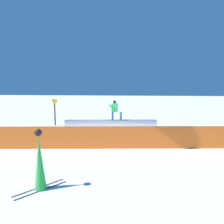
{
  "coord_description": "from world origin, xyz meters",
  "views": [
    {
      "loc": [
        -1.71,
        13.43,
        2.88
      ],
      "look_at": [
        -0.21,
        0.97,
        1.32
      ],
      "focal_mm": 31.07,
      "sensor_mm": 36.0,
      "label": 1
    }
  ],
  "objects_px": {
    "trail_marker": "(55,111)",
    "background_skier_left": "(40,162)",
    "snowboarder": "(115,109)",
    "grind_box": "(111,125)"
  },
  "relations": [
    {
      "from": "snowboarder",
      "to": "background_skier_left",
      "type": "xyz_separation_m",
      "value": [
        1.25,
        8.53,
        -0.56
      ]
    },
    {
      "from": "grind_box",
      "to": "trail_marker",
      "type": "relative_size",
      "value": 3.17
    },
    {
      "from": "grind_box",
      "to": "background_skier_left",
      "type": "bearing_deg",
      "value": 83.6
    },
    {
      "from": "snowboarder",
      "to": "trail_marker",
      "type": "xyz_separation_m",
      "value": [
        4.76,
        -0.69,
        -0.28
      ]
    },
    {
      "from": "trail_marker",
      "to": "background_skier_left",
      "type": "bearing_deg",
      "value": 110.8
    },
    {
      "from": "background_skier_left",
      "to": "trail_marker",
      "type": "xyz_separation_m",
      "value": [
        3.5,
        -9.22,
        0.28
      ]
    },
    {
      "from": "snowboarder",
      "to": "grind_box",
      "type": "bearing_deg",
      "value": 11.86
    },
    {
      "from": "snowboarder",
      "to": "background_skier_left",
      "type": "bearing_deg",
      "value": 81.65
    },
    {
      "from": "trail_marker",
      "to": "grind_box",
      "type": "bearing_deg",
      "value": 170.35
    },
    {
      "from": "grind_box",
      "to": "snowboarder",
      "type": "height_order",
      "value": "snowboarder"
    }
  ]
}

